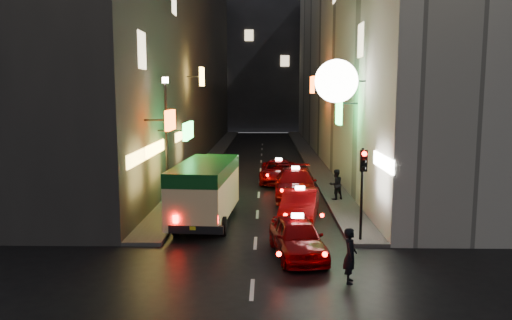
# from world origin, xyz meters

# --- Properties ---
(building_left) EXTENTS (7.61, 52.00, 18.00)m
(building_left) POSITION_xyz_m (-8.00, 33.99, 9.00)
(building_left) COLOR #353230
(building_left) RESTS_ON ground
(building_right) EXTENTS (8.35, 52.03, 18.00)m
(building_right) POSITION_xyz_m (8.00, 33.99, 9.00)
(building_right) COLOR beige
(building_right) RESTS_ON ground
(building_far) EXTENTS (30.00, 10.00, 22.00)m
(building_far) POSITION_xyz_m (0.00, 66.00, 11.00)
(building_far) COLOR #35353A
(building_far) RESTS_ON ground
(sidewalk_left) EXTENTS (1.50, 52.00, 0.15)m
(sidewalk_left) POSITION_xyz_m (-4.25, 34.00, 0.07)
(sidewalk_left) COLOR #4E4A48
(sidewalk_left) RESTS_ON ground
(sidewalk_right) EXTENTS (1.50, 52.00, 0.15)m
(sidewalk_right) POSITION_xyz_m (4.25, 34.00, 0.07)
(sidewalk_right) COLOR #4E4A48
(sidewalk_right) RESTS_ON ground
(minibus) EXTENTS (2.61, 6.32, 2.66)m
(minibus) POSITION_xyz_m (-2.25, 11.47, 1.68)
(minibus) COLOR beige
(minibus) RESTS_ON ground
(taxi_near) EXTENTS (2.76, 5.22, 1.75)m
(taxi_near) POSITION_xyz_m (1.50, 7.06, 0.79)
(taxi_near) COLOR #820306
(taxi_near) RESTS_ON ground
(taxi_second) EXTENTS (2.90, 5.43, 1.81)m
(taxi_second) POSITION_xyz_m (1.90, 11.86, 0.82)
(taxi_second) COLOR #820306
(taxi_second) RESTS_ON ground
(taxi_third) EXTENTS (2.47, 5.83, 2.01)m
(taxi_third) POSITION_xyz_m (1.99, 16.66, 0.92)
(taxi_third) COLOR #820306
(taxi_third) RESTS_ON ground
(taxi_far) EXTENTS (2.29, 5.18, 1.79)m
(taxi_far) POSITION_xyz_m (1.20, 21.46, 0.81)
(taxi_far) COLOR #820306
(taxi_far) RESTS_ON ground
(pedestrian_crossing) EXTENTS (0.49, 0.68, 1.91)m
(pedestrian_crossing) POSITION_xyz_m (2.93, 4.61, 0.96)
(pedestrian_crossing) COLOR black
(pedestrian_crossing) RESTS_ON ground
(pedestrian_sidewalk) EXTENTS (0.79, 0.69, 1.79)m
(pedestrian_sidewalk) POSITION_xyz_m (4.03, 15.74, 1.05)
(pedestrian_sidewalk) COLOR black
(pedestrian_sidewalk) RESTS_ON sidewalk_right
(traffic_light) EXTENTS (0.26, 0.43, 3.50)m
(traffic_light) POSITION_xyz_m (4.00, 8.47, 2.69)
(traffic_light) COLOR black
(traffic_light) RESTS_ON sidewalk_right
(lamp_post) EXTENTS (0.28, 0.28, 6.22)m
(lamp_post) POSITION_xyz_m (-4.20, 13.00, 3.72)
(lamp_post) COLOR black
(lamp_post) RESTS_ON sidewalk_left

